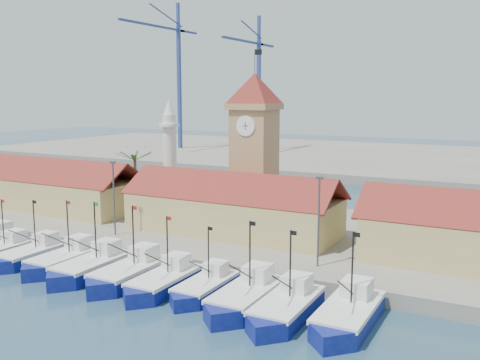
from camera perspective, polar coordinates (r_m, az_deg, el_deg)
The scene contains 20 objects.
ground at distance 51.64m, azimuth -11.71°, elevation -11.97°, with size 400.00×400.00×0.00m, color #1D3C4D.
quay at distance 70.63m, azimuth 0.79°, elevation -5.40°, with size 140.00×32.00×1.50m, color gray.
terminal at distance 151.17m, azimuth 15.81°, elevation 2.10°, with size 240.00×80.00×2.00m, color gray.
boat_2 at distance 64.16m, azimuth -21.51°, elevation -7.53°, with size 3.52×9.64×7.29m.
boat_3 at distance 60.80m, azimuth -18.35°, elevation -8.22°, with size 3.70×10.13×7.66m.
boat_4 at distance 57.53m, azimuth -15.70°, elevation -9.04°, with size 3.87×10.60×8.02m.
boat_5 at distance 54.68m, azimuth -11.85°, elevation -9.85°, with size 3.89×10.65×8.06m.
boat_6 at distance 51.93m, azimuth -8.27°, elevation -10.84°, with size 3.62×9.92×7.50m.
boat_7 at distance 50.41m, azimuth -3.84°, elevation -11.48°, with size 3.27×8.96×6.78m.
boat_8 at distance 47.62m, azimuth 0.51°, elevation -12.55°, with size 3.87×10.60×8.02m.
boat_9 at distance 45.60m, azimuth 4.85°, elevation -13.62°, with size 3.76×10.29×7.79m.
boat_10 at distance 44.84m, azimuth 11.36°, elevation -14.14°, with size 3.89×10.65×8.06m.
hall_left at distance 86.19m, azimuth -19.80°, elevation -1.10°, with size 31.20×10.13×7.61m.
hall_center at distance 66.43m, azimuth -0.78°, elevation -3.45°, with size 27.04×10.13×7.61m.
clock_tower at distance 70.47m, azimuth 1.55°, elevation 3.83°, with size 5.80×5.80×22.70m.
minaret at distance 80.09m, azimuth -7.49°, elevation 2.78°, with size 3.00×3.00×16.30m.
palm_tree at distance 81.96m, azimuth -11.10°, elevation 0.37°, with size 5.60×5.03×8.39m.
lamp_posts at distance 58.91m, azimuth -4.09°, elevation -2.61°, with size 80.70×0.25×9.03m.
crane_blue_far at distance 166.62m, azimuth -6.93°, elevation 11.84°, with size 1.00×37.22×43.85m.
crane_blue_near at distance 159.98m, azimuth 1.80°, elevation 10.95°, with size 1.00×31.62×39.26m.
Camera 1 is at (31.11, -36.91, 18.34)m, focal length 40.00 mm.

